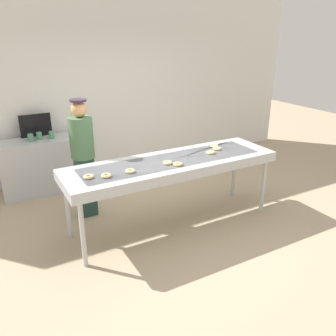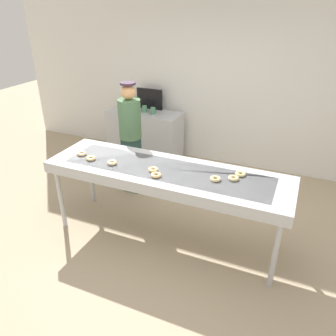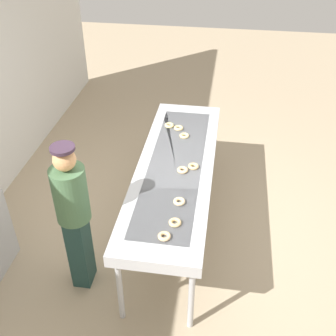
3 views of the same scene
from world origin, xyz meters
TOP-DOWN VIEW (x-y plane):
  - ground_plane at (0.00, 0.00)m, footprint 16.00×16.00m
  - fryer_conveyor at (0.00, 0.00)m, footprint 2.80×0.81m
  - plain_donut_0 at (-0.92, -0.12)m, footprint 0.13×0.13m
  - plain_donut_1 at (-0.03, -0.20)m, footprint 0.15×0.15m
  - plain_donut_2 at (-1.11, -0.05)m, footprint 0.16×0.16m
  - plain_donut_3 at (-0.12, -0.09)m, footprint 0.14×0.14m
  - plain_donut_4 at (-0.63, -0.12)m, footprint 0.14×0.14m
  - plain_donut_5 at (0.75, 0.07)m, footprint 0.16×0.16m
  - plain_donut_6 at (0.58, -0.02)m, footprint 0.14×0.14m
  - plain_donut_7 at (0.79, 0.19)m, footprint 0.16×0.16m
  - worker_baker at (-0.91, 0.83)m, footprint 0.32×0.32m

SIDE VIEW (x-z plane):
  - ground_plane at x=0.00m, z-range 0.00..0.00m
  - fryer_conveyor at x=0.00m, z-range 0.40..1.33m
  - worker_baker at x=-0.91m, z-range 0.09..1.75m
  - plain_donut_0 at x=-0.92m, z-range 0.93..0.96m
  - plain_donut_1 at x=-0.03m, z-range 0.93..0.96m
  - plain_donut_2 at x=-1.11m, z-range 0.93..0.96m
  - plain_donut_3 at x=-0.12m, z-range 0.93..0.96m
  - plain_donut_4 at x=-0.63m, z-range 0.93..0.96m
  - plain_donut_5 at x=0.75m, z-range 0.93..0.96m
  - plain_donut_6 at x=0.58m, z-range 0.93..0.96m
  - plain_donut_7 at x=0.79m, z-range 0.93..0.96m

